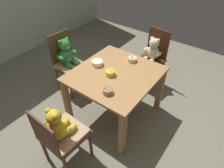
{
  "coord_description": "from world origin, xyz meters",
  "views": [
    {
      "loc": [
        -1.55,
        -1.11,
        2.13
      ],
      "look_at": [
        0.0,
        0.05,
        0.51
      ],
      "focal_mm": 31.33,
      "sensor_mm": 36.0,
      "label": 1
    }
  ],
  "objects_px": {
    "teddy_chair_near_left": "(59,131)",
    "teddy_chair_far_center": "(67,58)",
    "porridge_bowl_yellow_center": "(110,73)",
    "porridge_bowl_white_far_center": "(97,63)",
    "dining_table": "(115,81)",
    "porridge_bowl_terracotta_near_left": "(108,91)",
    "teddy_chair_near_right": "(152,54)",
    "porridge_bowl_cream_near_right": "(132,59)"
  },
  "relations": [
    {
      "from": "teddy_chair_far_center",
      "to": "porridge_bowl_yellow_center",
      "type": "distance_m",
      "value": 0.89
    },
    {
      "from": "teddy_chair_near_left",
      "to": "teddy_chair_far_center",
      "type": "xyz_separation_m",
      "value": [
        0.94,
        0.88,
        0.03
      ]
    },
    {
      "from": "teddy_chair_near_left",
      "to": "porridge_bowl_terracotta_near_left",
      "type": "relative_size",
      "value": 7.52
    },
    {
      "from": "teddy_chair_near_right",
      "to": "porridge_bowl_white_far_center",
      "type": "height_order",
      "value": "teddy_chair_near_right"
    },
    {
      "from": "porridge_bowl_terracotta_near_left",
      "to": "porridge_bowl_cream_near_right",
      "type": "relative_size",
      "value": 0.92
    },
    {
      "from": "teddy_chair_near_left",
      "to": "porridge_bowl_terracotta_near_left",
      "type": "height_order",
      "value": "teddy_chair_near_left"
    },
    {
      "from": "porridge_bowl_cream_near_right",
      "to": "porridge_bowl_yellow_center",
      "type": "distance_m",
      "value": 0.42
    },
    {
      "from": "teddy_chair_near_left",
      "to": "porridge_bowl_yellow_center",
      "type": "xyz_separation_m",
      "value": [
        0.85,
        0.01,
        0.2
      ]
    },
    {
      "from": "teddy_chair_far_center",
      "to": "teddy_chair_near_right",
      "type": "bearing_deg",
      "value": 49.24
    },
    {
      "from": "teddy_chair_near_left",
      "to": "porridge_bowl_white_far_center",
      "type": "xyz_separation_m",
      "value": [
        0.93,
        0.28,
        0.2
      ]
    },
    {
      "from": "porridge_bowl_white_far_center",
      "to": "teddy_chair_near_left",
      "type": "bearing_deg",
      "value": -163.23
    },
    {
      "from": "porridge_bowl_cream_near_right",
      "to": "teddy_chair_near_left",
      "type": "bearing_deg",
      "value": 178.66
    },
    {
      "from": "porridge_bowl_yellow_center",
      "to": "teddy_chair_near_left",
      "type": "bearing_deg",
      "value": -179.05
    },
    {
      "from": "teddy_chair_near_left",
      "to": "porridge_bowl_yellow_center",
      "type": "distance_m",
      "value": 0.88
    },
    {
      "from": "porridge_bowl_white_far_center",
      "to": "dining_table",
      "type": "bearing_deg",
      "value": -91.18
    },
    {
      "from": "teddy_chair_far_center",
      "to": "porridge_bowl_cream_near_right",
      "type": "bearing_deg",
      "value": 24.68
    },
    {
      "from": "dining_table",
      "to": "teddy_chair_far_center",
      "type": "distance_m",
      "value": 0.89
    },
    {
      "from": "teddy_chair_near_left",
      "to": "porridge_bowl_cream_near_right",
      "type": "distance_m",
      "value": 1.28
    },
    {
      "from": "porridge_bowl_terracotta_near_left",
      "to": "porridge_bowl_white_far_center",
      "type": "distance_m",
      "value": 0.55
    },
    {
      "from": "teddy_chair_near_left",
      "to": "porridge_bowl_terracotta_near_left",
      "type": "bearing_deg",
      "value": -13.09
    },
    {
      "from": "porridge_bowl_yellow_center",
      "to": "teddy_chair_far_center",
      "type": "bearing_deg",
      "value": 83.93
    },
    {
      "from": "dining_table",
      "to": "porridge_bowl_white_far_center",
      "type": "distance_m",
      "value": 0.33
    },
    {
      "from": "teddy_chair_near_right",
      "to": "porridge_bowl_terracotta_near_left",
      "type": "height_order",
      "value": "teddy_chair_near_right"
    },
    {
      "from": "teddy_chair_far_center",
      "to": "porridge_bowl_yellow_center",
      "type": "relative_size",
      "value": 7.61
    },
    {
      "from": "porridge_bowl_white_far_center",
      "to": "porridge_bowl_yellow_center",
      "type": "height_order",
      "value": "porridge_bowl_yellow_center"
    },
    {
      "from": "teddy_chair_near_right",
      "to": "teddy_chair_near_left",
      "type": "bearing_deg",
      "value": 3.84
    },
    {
      "from": "porridge_bowl_white_far_center",
      "to": "porridge_bowl_yellow_center",
      "type": "xyz_separation_m",
      "value": [
        -0.07,
        -0.26,
        0.0
      ]
    },
    {
      "from": "teddy_chair_near_left",
      "to": "teddy_chair_far_center",
      "type": "distance_m",
      "value": 1.29
    },
    {
      "from": "dining_table",
      "to": "porridge_bowl_cream_near_right",
      "type": "relative_size",
      "value": 8.24
    },
    {
      "from": "porridge_bowl_white_far_center",
      "to": "teddy_chair_near_right",
      "type": "bearing_deg",
      "value": -19.79
    },
    {
      "from": "porridge_bowl_terracotta_near_left",
      "to": "porridge_bowl_yellow_center",
      "type": "distance_m",
      "value": 0.32
    },
    {
      "from": "teddy_chair_near_right",
      "to": "porridge_bowl_yellow_center",
      "type": "distance_m",
      "value": 1.01
    },
    {
      "from": "teddy_chair_far_center",
      "to": "porridge_bowl_white_far_center",
      "type": "height_order",
      "value": "teddy_chair_far_center"
    },
    {
      "from": "teddy_chair_near_left",
      "to": "teddy_chair_near_right",
      "type": "bearing_deg",
      "value": 0.28
    },
    {
      "from": "dining_table",
      "to": "teddy_chair_near_right",
      "type": "bearing_deg",
      "value": -2.64
    },
    {
      "from": "teddy_chair_near_right",
      "to": "porridge_bowl_cream_near_right",
      "type": "xyz_separation_m",
      "value": [
        -0.58,
        0.02,
        0.19
      ]
    },
    {
      "from": "teddy_chair_near_left",
      "to": "porridge_bowl_yellow_center",
      "type": "height_order",
      "value": "teddy_chair_near_left"
    },
    {
      "from": "teddy_chair_far_center",
      "to": "teddy_chair_near_left",
      "type": "bearing_deg",
      "value": -41.73
    },
    {
      "from": "dining_table",
      "to": "teddy_chair_far_center",
      "type": "bearing_deg",
      "value": 88.38
    },
    {
      "from": "porridge_bowl_white_far_center",
      "to": "porridge_bowl_cream_near_right",
      "type": "bearing_deg",
      "value": -42.18
    },
    {
      "from": "porridge_bowl_terracotta_near_left",
      "to": "porridge_bowl_cream_near_right",
      "type": "xyz_separation_m",
      "value": [
        0.69,
        0.13,
        -0.0
      ]
    },
    {
      "from": "dining_table",
      "to": "teddy_chair_far_center",
      "type": "relative_size",
      "value": 1.09
    }
  ]
}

